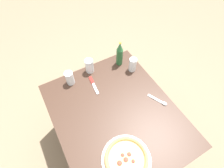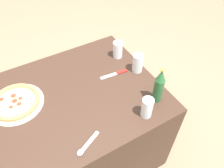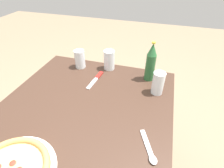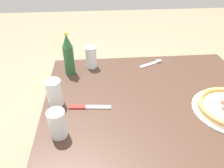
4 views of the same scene
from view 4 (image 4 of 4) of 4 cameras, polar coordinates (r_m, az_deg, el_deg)
table at (r=1.37m, az=9.23°, el=-16.26°), size 1.09×0.90×0.74m
glass_iced_tea at (r=0.91m, az=-14.01°, el=-10.20°), size 0.07×0.07×0.13m
glass_orange_juice at (r=1.06m, az=-14.78°, el=-2.45°), size 0.07×0.07×0.13m
glass_red_wine at (r=1.33m, az=-5.47°, el=6.78°), size 0.07×0.07×0.13m
beer_bottle at (r=1.26m, az=-11.30°, el=7.45°), size 0.06×0.06×0.25m
knife at (r=1.05m, az=-6.30°, el=-6.01°), size 0.20×0.04×0.01m
spoon at (r=1.41m, az=10.95°, el=5.54°), size 0.16×0.09×0.01m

